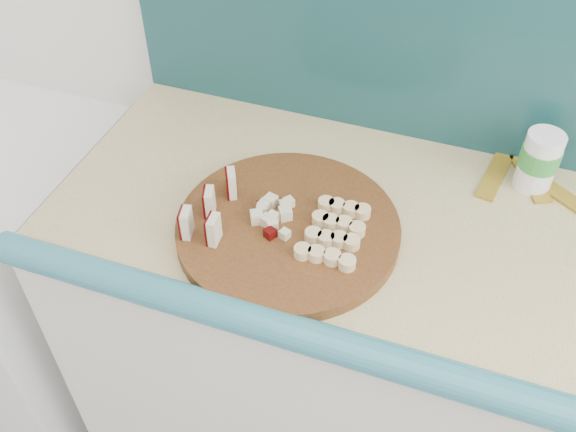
# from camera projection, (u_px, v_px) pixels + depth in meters

# --- Properties ---
(kitchen_counter) EXTENTS (2.20, 0.63, 0.91)m
(kitchen_counter) POSITION_uv_depth(u_px,v_px,m) (563.00, 414.00, 1.43)
(kitchen_counter) COLOR white
(kitchen_counter) RESTS_ON ground
(cutting_board) EXTENTS (0.42, 0.42, 0.03)m
(cutting_board) POSITION_uv_depth(u_px,v_px,m) (288.00, 229.00, 1.19)
(cutting_board) COLOR #41260E
(cutting_board) RESTS_ON kitchen_counter
(apple_wedges) EXTENTS (0.07, 0.16, 0.06)m
(apple_wedges) POSITION_uv_depth(u_px,v_px,m) (210.00, 209.00, 1.17)
(apple_wedges) COLOR beige
(apple_wedges) RESTS_ON cutting_board
(apple_chunks) EXTENTS (0.06, 0.06, 0.02)m
(apple_chunks) POSITION_uv_depth(u_px,v_px,m) (274.00, 216.00, 1.18)
(apple_chunks) COLOR beige
(apple_chunks) RESTS_ON cutting_board
(banana_slices) EXTENTS (0.11, 0.16, 0.02)m
(banana_slices) POSITION_uv_depth(u_px,v_px,m) (335.00, 231.00, 1.15)
(banana_slices) COLOR #DFC488
(banana_slices) RESTS_ON cutting_board
(canister) EXTENTS (0.08, 0.08, 0.13)m
(canister) POSITION_uv_depth(u_px,v_px,m) (539.00, 160.00, 1.25)
(canister) COLOR white
(canister) RESTS_ON kitchen_counter
(banana_peel) EXTENTS (0.23, 0.19, 0.01)m
(banana_peel) POSITION_uv_depth(u_px,v_px,m) (525.00, 180.00, 1.30)
(banana_peel) COLOR gold
(banana_peel) RESTS_ON kitchen_counter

